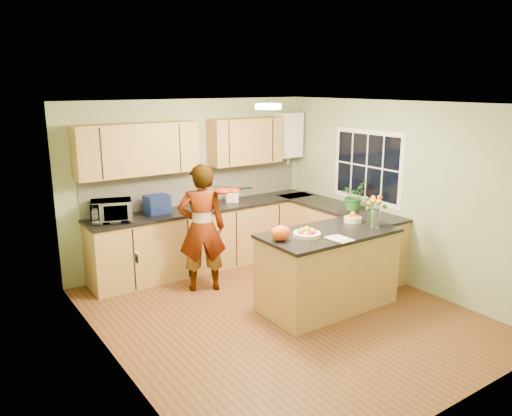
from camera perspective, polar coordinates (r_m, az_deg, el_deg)
floor at (r=6.19m, az=2.92°, el=-12.01°), size 4.50×4.50×0.00m
ceiling at (r=5.56m, az=3.25°, el=11.81°), size 4.00×4.50×0.02m
wall_back at (r=7.61m, az=-7.28°, el=2.82°), size 4.00×0.02×2.50m
wall_front at (r=4.28m, az=21.86°, el=-7.02°), size 4.00×0.02×2.50m
wall_left at (r=4.85m, az=-16.11°, el=-4.11°), size 0.02×4.50×2.50m
wall_right at (r=7.12m, az=15.98°, el=1.60°), size 0.02×4.50×2.50m
back_counter at (r=7.59m, az=-5.38°, el=-3.23°), size 3.64×0.62×0.94m
right_counter at (r=7.65m, az=9.26°, el=-3.21°), size 0.62×2.24×0.94m
splashback at (r=7.65m, az=-6.55°, el=2.52°), size 3.60×0.02×0.52m
upper_cabinets at (r=7.29m, az=-8.04°, el=7.08°), size 3.20×0.34×0.70m
boiler at (r=8.29m, az=3.70°, el=8.33°), size 0.40×0.30×0.86m
window_right at (r=7.44m, az=12.56°, el=4.69°), size 0.01×1.30×1.05m
light_switch at (r=4.30m, az=-13.39°, el=-5.56°), size 0.02×0.09×0.09m
ceiling_lamp at (r=5.81m, az=1.40°, el=11.53°), size 0.30×0.30×0.07m
peninsula_island at (r=6.27m, az=8.18°, el=-6.93°), size 1.70×0.87×0.97m
fruit_dish at (r=5.87m, az=5.83°, el=-2.81°), size 0.32×0.32×0.11m
orange_bowl at (r=6.57m, az=11.00°, el=-1.10°), size 0.22×0.22×0.13m
flower_vase at (r=6.32m, az=13.55°, el=0.73°), size 0.27×0.27×0.50m
orange_bag at (r=5.69m, az=2.82°, el=-2.87°), size 0.26×0.23×0.18m
papers at (r=5.84m, az=9.60°, el=-3.47°), size 0.21×0.28×0.01m
violinist at (r=6.62m, az=-6.20°, el=-2.31°), size 0.74×0.63×1.72m
violin at (r=6.41m, az=-3.81°, el=1.95°), size 0.57×0.49×0.14m
microwave at (r=6.85m, az=-16.20°, el=-0.32°), size 0.60×0.50×0.29m
blue_box at (r=7.13m, az=-11.24°, el=0.42°), size 0.35×0.27×0.26m
kettle at (r=7.38m, az=-5.74°, el=1.10°), size 0.17×0.17×0.32m
jar_cream at (r=7.68m, az=-3.14°, el=1.26°), size 0.12×0.12×0.16m
jar_white at (r=7.68m, az=-2.42°, el=1.34°), size 0.14×0.14×0.18m
potted_plant at (r=7.28m, az=11.03°, el=1.38°), size 0.48×0.45×0.43m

